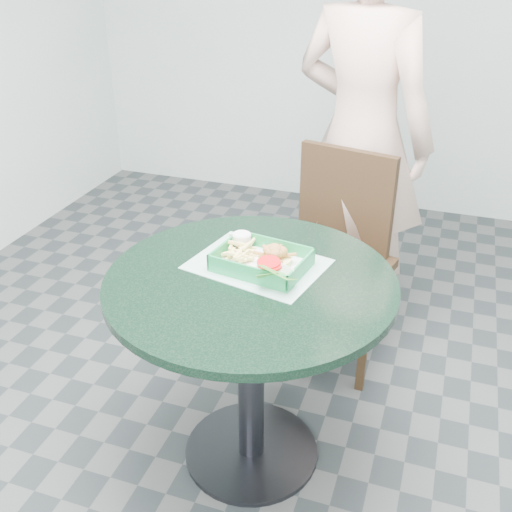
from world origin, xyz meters
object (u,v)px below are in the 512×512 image
(cafe_table, at_px, (251,327))
(dining_chair, at_px, (338,244))
(diner_person, at_px, (365,89))
(sauce_ramekin, at_px, (237,245))
(crab_sandwich, at_px, (274,259))
(food_basket, at_px, (262,269))

(cafe_table, height_order, dining_chair, dining_chair)
(diner_person, relative_size, sauce_ramekin, 35.29)
(crab_sandwich, bearing_deg, sauce_ramekin, 162.91)
(dining_chair, height_order, crab_sandwich, dining_chair)
(food_basket, relative_size, crab_sandwich, 2.56)
(cafe_table, relative_size, dining_chair, 1.00)
(dining_chair, distance_m, food_basket, 0.74)
(cafe_table, xyz_separation_m, diner_person, (0.15, 1.06, 0.56))
(dining_chair, distance_m, crab_sandwich, 0.73)
(diner_person, bearing_deg, dining_chair, 106.83)
(dining_chair, xyz_separation_m, crab_sandwich, (-0.09, -0.67, 0.27))
(cafe_table, height_order, crab_sandwich, crab_sandwich)
(dining_chair, height_order, sauce_ramekin, dining_chair)
(crab_sandwich, bearing_deg, cafe_table, -117.02)
(diner_person, relative_size, food_basket, 7.95)
(cafe_table, xyz_separation_m, crab_sandwich, (0.05, 0.09, 0.22))
(diner_person, bearing_deg, crab_sandwich, 103.95)
(crab_sandwich, height_order, sauce_ramekin, crab_sandwich)
(cafe_table, xyz_separation_m, dining_chair, (0.13, 0.77, -0.05))
(cafe_table, height_order, food_basket, food_basket)
(food_basket, distance_m, sauce_ramekin, 0.14)
(diner_person, bearing_deg, sauce_ramekin, 94.83)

